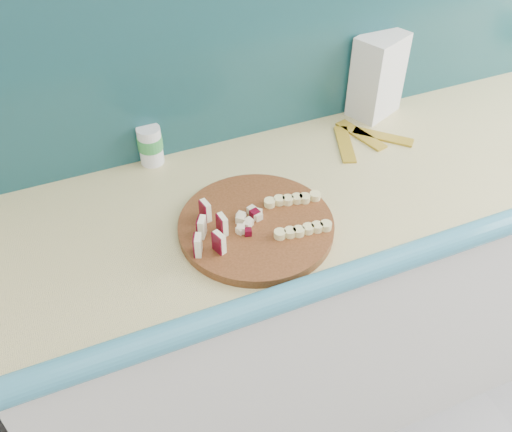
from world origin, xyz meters
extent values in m
cube|color=silver|center=(0.10, 1.50, 0.44)|extent=(2.20, 0.60, 0.88)
cube|color=#DBCF80|center=(0.10, 1.50, 0.90)|extent=(2.20, 0.60, 0.03)
cube|color=teal|center=(0.10, 1.20, 0.90)|extent=(2.20, 0.06, 0.03)
cube|color=teal|center=(0.10, 1.79, 1.16)|extent=(2.20, 0.02, 0.50)
cylinder|color=#47270F|center=(-0.39, 1.41, 0.92)|extent=(0.43, 0.43, 0.02)
cube|color=#FFF6CB|center=(-0.55, 1.37, 0.96)|extent=(0.02, 0.03, 0.05)
cube|color=#4E0515|center=(-0.55, 1.37, 0.96)|extent=(0.01, 0.03, 0.05)
cube|color=#FFF6CB|center=(-0.52, 1.42, 0.96)|extent=(0.02, 0.03, 0.05)
cube|color=#4E0515|center=(-0.53, 1.42, 0.96)|extent=(0.01, 0.03, 0.05)
cube|color=#FFF6CB|center=(-0.49, 1.47, 0.96)|extent=(0.02, 0.03, 0.05)
cube|color=#4E0515|center=(-0.50, 1.47, 0.96)|extent=(0.01, 0.03, 0.05)
cube|color=#FFF6CB|center=(-0.50, 1.36, 0.96)|extent=(0.02, 0.03, 0.05)
cube|color=#4E0515|center=(-0.51, 1.36, 0.96)|extent=(0.01, 0.03, 0.05)
cube|color=#FFF6CB|center=(-0.48, 1.41, 0.96)|extent=(0.02, 0.03, 0.05)
cube|color=#4E0515|center=(-0.48, 1.41, 0.96)|extent=(0.01, 0.03, 0.05)
cube|color=beige|center=(-0.41, 1.41, 0.94)|extent=(0.02, 0.02, 0.02)
cube|color=beige|center=(-0.40, 1.42, 0.94)|extent=(0.02, 0.02, 0.02)
cube|color=#4E0515|center=(-0.40, 1.43, 0.94)|extent=(0.02, 0.02, 0.02)
cube|color=beige|center=(-0.41, 1.42, 0.94)|extent=(0.02, 0.02, 0.02)
cube|color=beige|center=(-0.42, 1.43, 0.94)|extent=(0.02, 0.02, 0.02)
cube|color=beige|center=(-0.43, 1.43, 0.94)|extent=(0.02, 0.02, 0.02)
cube|color=beige|center=(-0.43, 1.42, 0.94)|extent=(0.02, 0.02, 0.02)
cube|color=beige|center=(-0.43, 1.41, 0.94)|extent=(0.02, 0.02, 0.02)
cube|color=#4E0515|center=(-0.44, 1.40, 0.94)|extent=(0.02, 0.02, 0.02)
cube|color=beige|center=(-0.42, 1.40, 0.94)|extent=(0.02, 0.02, 0.02)
cube|color=beige|center=(-0.42, 1.40, 0.94)|extent=(0.02, 0.02, 0.02)
cube|color=beige|center=(-0.41, 1.41, 0.94)|extent=(0.02, 0.02, 0.02)
cube|color=beige|center=(-0.40, 1.41, 0.94)|extent=(0.02, 0.02, 0.02)
cylinder|color=#EFE092|center=(-0.36, 1.35, 0.94)|extent=(0.03, 0.03, 0.02)
cylinder|color=#EFE092|center=(-0.34, 1.34, 0.94)|extent=(0.03, 0.03, 0.02)
cylinder|color=#EFE092|center=(-0.32, 1.34, 0.94)|extent=(0.03, 0.03, 0.02)
cylinder|color=#EFE092|center=(-0.30, 1.34, 0.94)|extent=(0.03, 0.03, 0.02)
cylinder|color=#EFE092|center=(-0.28, 1.33, 0.94)|extent=(0.03, 0.03, 0.02)
cylinder|color=#EFE092|center=(-0.25, 1.33, 0.94)|extent=(0.03, 0.03, 0.02)
cylinder|color=#EFE092|center=(-0.34, 1.46, 0.94)|extent=(0.03, 0.03, 0.02)
cylinder|color=#EFE092|center=(-0.32, 1.45, 0.94)|extent=(0.03, 0.03, 0.02)
cylinder|color=#EFE092|center=(-0.30, 1.45, 0.94)|extent=(0.03, 0.03, 0.02)
cylinder|color=#EFE092|center=(-0.28, 1.44, 0.94)|extent=(0.03, 0.03, 0.02)
cylinder|color=#EFE092|center=(-0.25, 1.44, 0.94)|extent=(0.03, 0.03, 0.02)
cylinder|color=#EFE092|center=(-0.23, 1.43, 0.94)|extent=(0.03, 0.03, 0.02)
cube|color=silver|center=(0.12, 1.75, 1.03)|extent=(0.17, 0.15, 0.24)
cylinder|color=white|center=(-0.55, 1.76, 0.96)|extent=(0.06, 0.06, 0.11)
cylinder|color=green|center=(-0.55, 1.76, 0.97)|extent=(0.07, 0.07, 0.04)
cube|color=gold|center=(-0.04, 1.63, 0.91)|extent=(0.09, 0.17, 0.01)
cube|color=gold|center=(0.03, 1.65, 0.91)|extent=(0.08, 0.17, 0.01)
cube|color=gold|center=(0.08, 1.62, 0.91)|extent=(0.15, 0.15, 0.01)
camera|label=1|loc=(-0.77, 0.53, 1.82)|focal=40.00mm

